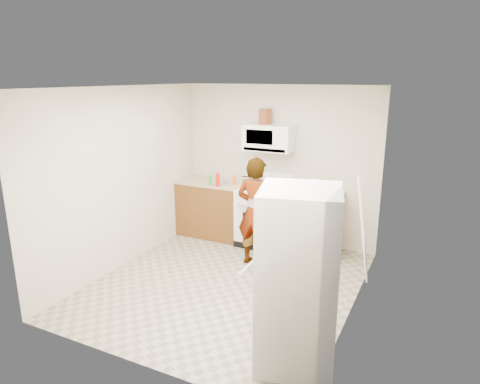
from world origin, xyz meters
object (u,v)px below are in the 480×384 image
Objects in this scene: saucepan at (255,180)px; fridge at (298,279)px; microwave at (269,138)px; person at (256,212)px; kettle at (315,186)px; gas_range at (264,215)px.

fridge is at bearing -58.76° from saucepan.
microwave is 1.29m from person.
person reaches higher than kettle.
fridge is (1.23, -1.82, 0.07)m from person.
kettle is at bearing -2.40° from microwave.
microwave reaches higher than person.
person is 2.20m from fridge.
microwave reaches higher than fridge.
person is (0.19, -0.76, 0.30)m from gas_range.
microwave is 3.56× the size of saucepan.
gas_range is 1.49× the size of microwave.
microwave is (0.00, 0.13, 1.21)m from gas_range.
saucepan is at bearing -62.04° from person.
gas_range is 1.22m from microwave.
gas_range is at bearing -73.31° from person.
saucepan is at bearing -175.94° from kettle.
microwave is 0.49× the size of person.
gas_range is 6.09× the size of kettle.
saucepan is at bearing 106.59° from fridge.
gas_range reaches higher than kettle.
microwave is 3.17m from fridge.
kettle is (0.78, -0.03, -0.67)m from microwave.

